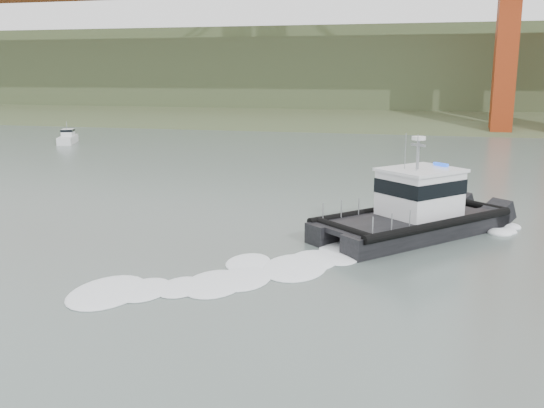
% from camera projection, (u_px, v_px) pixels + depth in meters
% --- Properties ---
extents(ground, '(400.00, 400.00, 0.00)m').
position_uv_depth(ground, '(214.00, 324.00, 22.30)').
color(ground, '#54645E').
rests_on(ground, ground).
extents(headlands, '(500.00, 105.36, 27.12)m').
position_uv_depth(headlands, '(395.00, 80.00, 139.71)').
color(headlands, '#3D502D').
rests_on(headlands, ground).
extents(patrol_boat, '(11.20, 11.78, 5.79)m').
position_uv_depth(patrol_boat, '(415.00, 210.00, 34.21)').
color(patrol_boat, black).
rests_on(patrol_boat, ground).
extents(motorboat, '(3.49, 5.47, 2.86)m').
position_uv_depth(motorboat, '(68.00, 138.00, 78.15)').
color(motorboat, silver).
rests_on(motorboat, ground).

